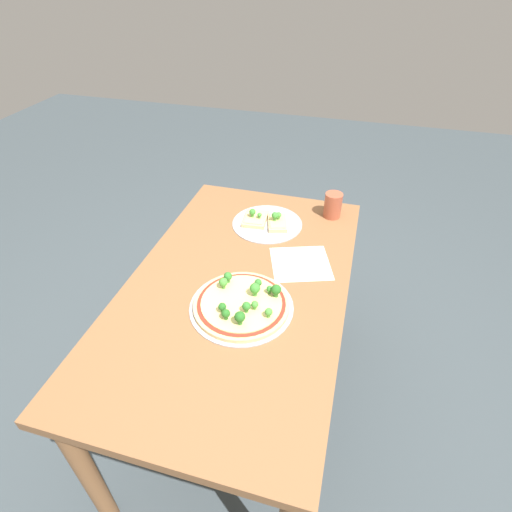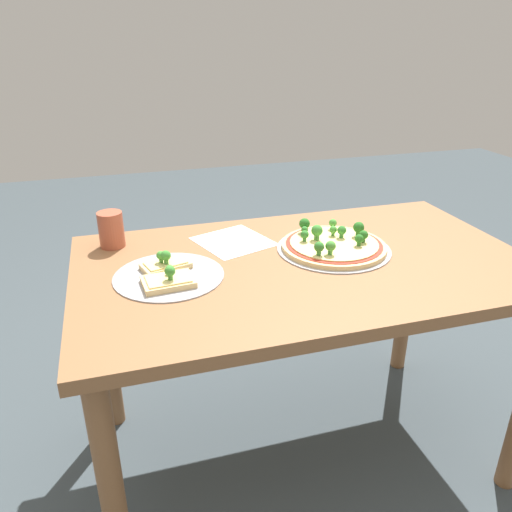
{
  "view_description": "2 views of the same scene",
  "coord_description": "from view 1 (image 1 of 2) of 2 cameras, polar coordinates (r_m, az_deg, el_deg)",
  "views": [
    {
      "loc": [
        1.02,
        0.35,
        1.7
      ],
      "look_at": [
        -0.14,
        0.03,
        0.76
      ],
      "focal_mm": 28.0,
      "sensor_mm": 36.0,
      "label": 1
    },
    {
      "loc": [
        -0.52,
        -1.24,
        1.36
      ],
      "look_at": [
        -0.14,
        0.03,
        0.76
      ],
      "focal_mm": 35.0,
      "sensor_mm": 36.0,
      "label": 2
    }
  ],
  "objects": [
    {
      "name": "ground_plane",
      "position": [
        2.02,
        -2.0,
        -19.6
      ],
      "size": [
        8.0,
        8.0,
        0.0
      ],
      "primitive_type": "plane",
      "color": "#3D474C"
    },
    {
      "name": "dining_table",
      "position": [
        1.51,
        -2.53,
        -6.47
      ],
      "size": [
        1.33,
        0.78,
        0.74
      ],
      "color": "brown",
      "rests_on": "ground_plane"
    },
    {
      "name": "pizza_tray_whole",
      "position": [
        1.35,
        -1.99,
        -6.81
      ],
      "size": [
        0.35,
        0.35,
        0.07
      ],
      "color": "#A3A3A8",
      "rests_on": "dining_table"
    },
    {
      "name": "pizza_tray_slice",
      "position": [
        1.75,
        1.44,
        5.0
      ],
      "size": [
        0.31,
        0.31,
        0.06
      ],
      "color": "#A3A3A8",
      "rests_on": "dining_table"
    },
    {
      "name": "drinking_cup",
      "position": [
        1.81,
        10.93,
        7.14
      ],
      "size": [
        0.08,
        0.08,
        0.11
      ],
      "primitive_type": "cylinder",
      "color": "#AD5138",
      "rests_on": "dining_table"
    },
    {
      "name": "paper_menu",
      "position": [
        1.54,
        6.39,
        -1.06
      ],
      "size": [
        0.27,
        0.28,
        0.0
      ],
      "primitive_type": "cube",
      "rotation": [
        0.0,
        0.0,
        0.34
      ],
      "color": "white",
      "rests_on": "dining_table"
    }
  ]
}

